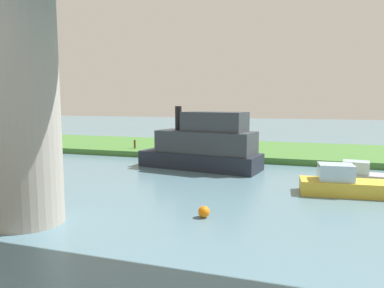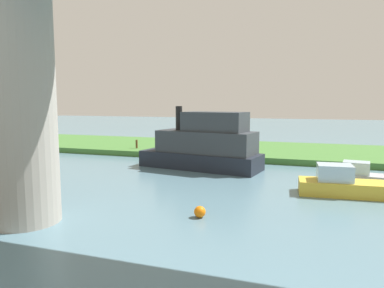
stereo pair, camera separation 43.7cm
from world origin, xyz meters
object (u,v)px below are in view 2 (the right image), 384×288
(pontoon_yellow, at_px, (204,146))
(houseboat_blue, at_px, (344,184))
(person_on_bank, at_px, (211,143))
(motorboat_white, at_px, (363,177))
(marker_buoy, at_px, (200,212))
(mooring_post, at_px, (137,144))
(bridge_pylon, at_px, (20,108))

(pontoon_yellow, xyz_separation_m, houseboat_blue, (-9.24, 4.88, -1.12))
(person_on_bank, height_order, motorboat_white, person_on_bank)
(motorboat_white, relative_size, marker_buoy, 8.46)
(motorboat_white, bearing_deg, mooring_post, -20.93)
(pontoon_yellow, xyz_separation_m, motorboat_white, (-10.52, 1.86, -1.22))
(pontoon_yellow, bearing_deg, mooring_post, -32.64)
(motorboat_white, height_order, marker_buoy, motorboat_white)
(motorboat_white, xyz_separation_m, marker_buoy, (7.37, 8.97, -0.24))
(marker_buoy, bearing_deg, mooring_post, -54.59)
(bridge_pylon, bearing_deg, motorboat_white, -139.88)
(person_on_bank, height_order, houseboat_blue, person_on_bank)
(bridge_pylon, relative_size, pontoon_yellow, 1.00)
(bridge_pylon, bearing_deg, houseboat_blue, -145.37)
(person_on_bank, distance_m, motorboat_white, 14.04)
(bridge_pylon, distance_m, marker_buoy, 8.44)
(motorboat_white, bearing_deg, bridge_pylon, 40.12)
(bridge_pylon, height_order, houseboat_blue, bridge_pylon)
(pontoon_yellow, distance_m, marker_buoy, 11.38)
(marker_buoy, bearing_deg, motorboat_white, -129.42)
(bridge_pylon, distance_m, houseboat_blue, 15.98)
(mooring_post, height_order, houseboat_blue, houseboat_blue)
(bridge_pylon, bearing_deg, person_on_bank, -96.73)
(pontoon_yellow, height_order, houseboat_blue, pontoon_yellow)
(bridge_pylon, xyz_separation_m, person_on_bank, (-2.30, -19.53, -3.48))
(mooring_post, height_order, motorboat_white, motorboat_white)
(bridge_pylon, distance_m, pontoon_yellow, 14.40)
(person_on_bank, bearing_deg, motorboat_white, 146.46)
(motorboat_white, bearing_deg, pontoon_yellow, -10.05)
(mooring_post, bearing_deg, bridge_pylon, 104.44)
(bridge_pylon, relative_size, mooring_post, 11.52)
(bridge_pylon, relative_size, houseboat_blue, 1.87)
(person_on_bank, relative_size, motorboat_white, 0.33)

